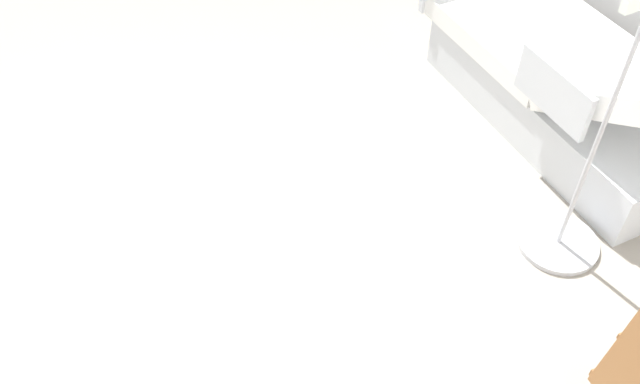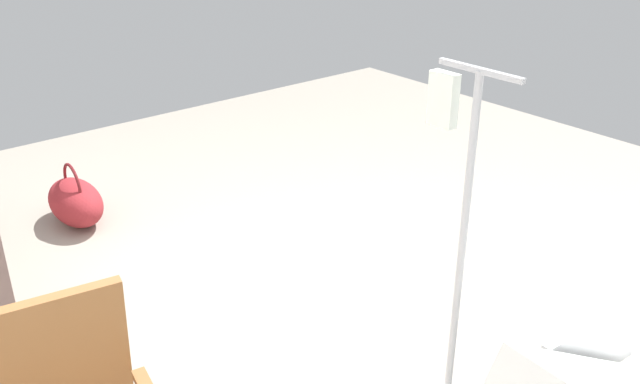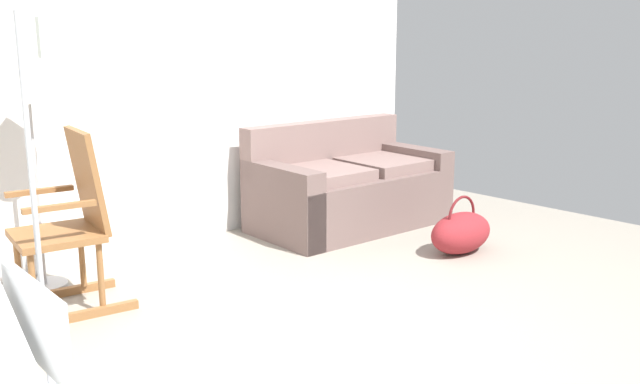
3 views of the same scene
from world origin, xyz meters
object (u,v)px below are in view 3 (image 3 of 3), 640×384
floor_lamp (28,93)px  iv_pole (50,355)px  couch (348,190)px  duffel_bag (461,232)px  rocking_chair (69,225)px

floor_lamp → iv_pole: iv_pole is taller
couch → iv_pole: 3.27m
couch → floor_lamp: bearing=173.8°
floor_lamp → duffel_bag: floor_lamp is taller
rocking_chair → duffel_bag: 2.72m
iv_pole → rocking_chair: bearing=61.4°
floor_lamp → couch: bearing=-6.2°
rocking_chair → floor_lamp: bearing=90.1°
floor_lamp → duffel_bag: (2.53, -1.36, -1.07)m
couch → rocking_chair: bearing=-176.0°
couch → iv_pole: iv_pole is taller
floor_lamp → iv_pole: (-0.57, -1.49, -0.98)m
couch → rocking_chair: 2.47m
duffel_bag → iv_pole: (-3.11, -0.13, 0.10)m
floor_lamp → duffel_bag: size_ratio=2.61×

